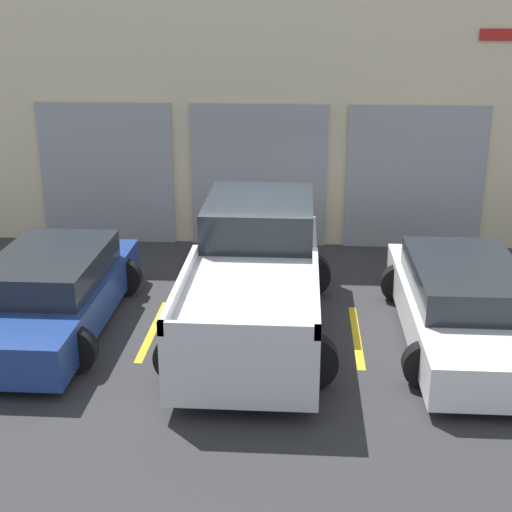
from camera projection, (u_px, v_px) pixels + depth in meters
The scene contains 7 objects.
ground_plane at pixel (260, 297), 12.47m from camera, with size 28.00×28.00×0.00m, color #2D2D30.
shophouse_building at pixel (269, 111), 14.64m from camera, with size 16.25×0.68×5.63m.
pickup_truck at pixel (255, 276), 11.08m from camera, with size 2.47×5.17×1.80m.
sedan_white at pixel (464, 304), 10.74m from camera, with size 2.20×4.75×1.19m.
sedan_side at pixel (51, 293), 11.13m from camera, with size 2.22×4.50×1.22m.
parking_stripe_left at pixel (153, 330), 11.20m from camera, with size 0.12×2.20×0.01m, color gold.
parking_stripe_centre at pixel (356, 336), 11.00m from camera, with size 0.12×2.20×0.01m, color gold.
Camera 1 is at (0.70, -11.49, 4.83)m, focal length 50.00 mm.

